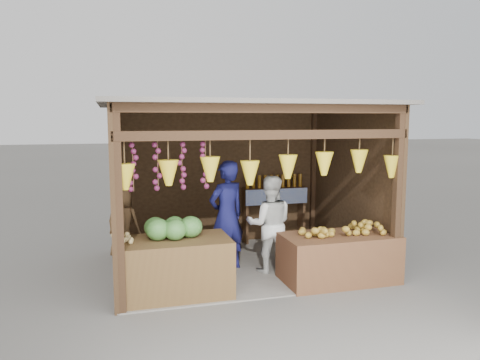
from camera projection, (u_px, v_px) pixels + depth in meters
name	position (u px, v px, depth m)	size (l,w,h in m)	color
ground	(240.00, 265.00, 7.72)	(80.00, 80.00, 0.00)	#514F49
stall_structure	(239.00, 165.00, 7.45)	(4.30, 3.30, 2.66)	slate
back_shelf	(274.00, 198.00, 9.11)	(1.25, 0.32, 1.32)	#382314
counter_left	(175.00, 267.00, 6.36)	(1.49, 0.85, 0.79)	#4D3119
counter_right	(339.00, 258.00, 6.94)	(1.69, 0.85, 0.71)	#4D2B19
stool	(125.00, 267.00, 7.23)	(0.29, 0.29, 0.27)	black
man_standing	(227.00, 216.00, 7.39)	(0.64, 0.42, 1.76)	#14154B
woman_standing	(270.00, 224.00, 7.31)	(0.75, 0.58, 1.53)	silver
vendor_seated	(123.00, 223.00, 7.14)	(0.54, 0.35, 1.09)	brown
melon_pile	(169.00, 227.00, 6.33)	(1.00, 0.50, 0.32)	#185216
tanfruit_pile	(123.00, 238.00, 6.10)	(0.34, 0.40, 0.13)	#A7864D
mango_pile	(340.00, 227.00, 6.89)	(1.40, 0.64, 0.22)	#BD5A19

